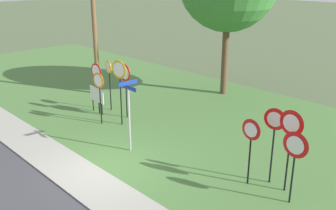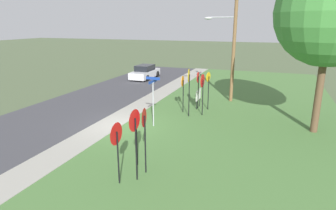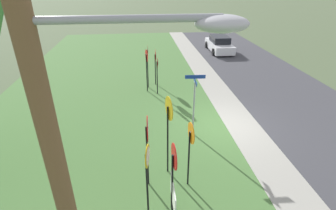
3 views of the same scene
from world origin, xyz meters
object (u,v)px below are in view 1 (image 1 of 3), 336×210
stop_sign_far_right (125,79)px  utility_pole (91,12)px  stop_sign_far_center (99,87)px  notice_board (97,96)px  yield_sign_far_right (295,151)px  street_name_post (129,110)px  stop_sign_near_left (120,78)px  stop_sign_far_left (109,75)px  yield_sign_near_right (250,137)px  stop_sign_near_right (97,77)px  yield_sign_near_left (291,131)px  yield_sign_far_left (274,128)px

stop_sign_far_right → utility_pole: (-4.05, 1.04, 2.56)m
stop_sign_far_center → notice_board: stop_sign_far_center is taller
yield_sign_far_right → street_name_post: 6.09m
stop_sign_near_left → street_name_post: stop_sign_near_left is taller
stop_sign_far_left → notice_board: 1.15m
stop_sign_far_left → stop_sign_far_center: stop_sign_far_left is taller
stop_sign_far_left → yield_sign_near_right: size_ratio=1.11×
stop_sign_near_right → stop_sign_far_left: bearing=86.0°
yield_sign_near_left → yield_sign_near_right: yield_sign_near_left is taller
yield_sign_near_right → utility_pole: 11.89m
stop_sign_near_left → stop_sign_far_center: 1.03m
yield_sign_far_left → street_name_post: (-4.95, -1.74, -0.25)m
stop_sign_far_center → yield_sign_far_left: bearing=2.7°
stop_sign_far_left → yield_sign_far_right: (10.16, -0.95, -0.08)m
stop_sign_far_left → yield_sign_near_left: bearing=8.4°
yield_sign_near_right → yield_sign_far_right: size_ratio=0.98×
stop_sign_far_center → yield_sign_near_left: 8.61m
stop_sign_near_left → stop_sign_far_left: (-1.87, 0.77, -0.38)m
yield_sign_far_right → notice_board: yield_sign_far_right is taller
stop_sign_near_right → utility_pole: size_ratio=0.30×
stop_sign_far_left → utility_pole: size_ratio=0.30×
stop_sign_far_left → yield_sign_far_right: 10.20m
stop_sign_near_right → yield_sign_far_right: (10.17, -0.26, -0.10)m
stop_sign_near_left → notice_board: 2.39m
stop_sign_far_right → street_name_post: street_name_post is taller
stop_sign_near_left → yield_sign_far_left: 7.27m
yield_sign_near_right → yield_sign_far_left: yield_sign_far_left is taller
yield_sign_near_left → yield_sign_near_right: size_ratio=1.20×
stop_sign_near_left → yield_sign_near_right: bearing=-11.2°
stop_sign_near_right → utility_pole: utility_pole is taller
stop_sign_near_right → stop_sign_far_right: (1.35, 0.62, 0.09)m
yield_sign_near_right → yield_sign_far_right: yield_sign_far_right is taller
street_name_post → stop_sign_near_left: bearing=153.4°
yield_sign_near_left → street_name_post: 5.79m
notice_board → stop_sign_near_left: bearing=-2.0°
stop_sign_far_left → yield_sign_near_right: (8.69, -0.95, -0.12)m
yield_sign_near_right → street_name_post: street_name_post is taller
yield_sign_far_left → yield_sign_far_right: yield_sign_far_left is taller
yield_sign_far_right → stop_sign_near_right: bearing=179.6°
stop_sign_near_right → yield_sign_far_right: 10.17m
stop_sign_near_left → stop_sign_far_center: stop_sign_near_left is taller
stop_sign_far_center → stop_sign_far_right: bearing=77.7°
stop_sign_far_right → stop_sign_near_right: bearing=-152.8°
stop_sign_near_left → stop_sign_far_center: (-0.71, -0.59, -0.45)m
notice_board → yield_sign_near_left: bearing=2.3°
yield_sign_near_left → street_name_post: bearing=-161.0°
stop_sign_near_right → yield_sign_near_right: bearing=-5.0°
stop_sign_far_center → yield_sign_near_right: stop_sign_far_center is taller
yield_sign_far_right → utility_pole: (-12.87, 1.92, 2.75)m
yield_sign_near_left → yield_sign_far_right: size_ratio=1.18×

